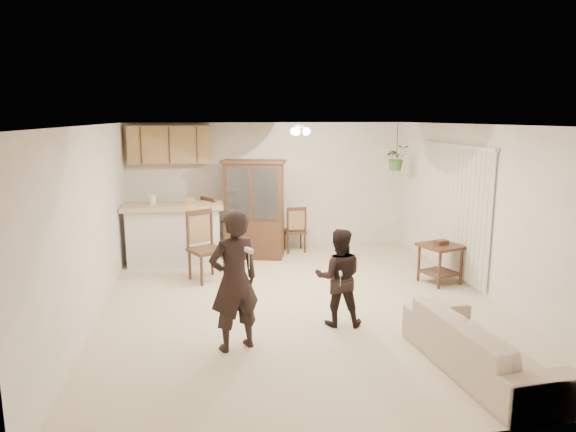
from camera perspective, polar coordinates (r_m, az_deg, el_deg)
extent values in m
plane|color=beige|center=(7.40, 1.38, -9.67)|extent=(6.50, 6.50, 0.00)
cube|color=silver|center=(6.93, 1.48, 10.08)|extent=(5.50, 6.50, 0.02)
cube|color=white|center=(10.23, -2.05, 3.33)|extent=(5.50, 0.02, 2.50)
cube|color=white|center=(4.02, 10.39, -8.93)|extent=(5.50, 0.02, 2.50)
cube|color=white|center=(7.08, -21.00, -0.83)|extent=(0.02, 6.50, 2.50)
cube|color=white|center=(8.04, 21.05, 0.51)|extent=(0.02, 6.50, 2.50)
cube|color=silver|center=(9.40, -12.54, -2.25)|extent=(1.60, 0.55, 1.00)
cube|color=tan|center=(9.29, -12.68, 1.05)|extent=(1.75, 0.70, 0.08)
cube|color=olive|center=(9.90, -13.01, 7.75)|extent=(1.50, 0.34, 0.70)
imported|color=#2A6126|center=(9.92, 11.98, 6.35)|extent=(0.43, 0.37, 0.48)
cylinder|color=black|center=(9.90, 12.05, 8.22)|extent=(0.01, 0.01, 0.65)
imported|color=beige|center=(5.78, 20.75, -12.58)|extent=(0.88, 1.93, 0.73)
imported|color=black|center=(5.77, -6.01, -6.29)|extent=(0.77, 0.64, 1.80)
imported|color=black|center=(6.50, 5.66, -6.37)|extent=(0.74, 0.63, 1.35)
cube|color=#341D13|center=(9.65, -3.77, -2.55)|extent=(1.15, 0.71, 0.72)
cube|color=#341D13|center=(9.48, -3.84, 2.71)|extent=(1.13, 0.66, 1.07)
cube|color=silver|center=(9.48, -3.84, 2.71)|extent=(0.90, 0.27, 0.94)
cube|color=#341D13|center=(9.41, -3.88, 6.05)|extent=(1.24, 0.75, 0.05)
cube|color=#341D13|center=(8.45, 16.62, -3.21)|extent=(0.72, 0.72, 0.05)
cube|color=#341D13|center=(8.56, 16.46, -6.03)|extent=(0.61, 0.61, 0.03)
cube|color=#341D13|center=(8.43, 16.64, -2.83)|extent=(0.24, 0.20, 0.07)
cube|color=#341D13|center=(8.36, -9.04, -3.78)|extent=(0.67, 0.67, 0.05)
cube|color=tan|center=(8.29, -9.10, -1.75)|extent=(0.35, 0.21, 0.43)
cube|color=#341D13|center=(8.23, -9.16, 0.16)|extent=(0.42, 0.25, 0.09)
cube|color=#341D13|center=(9.54, -9.90, -1.91)|extent=(0.70, 0.70, 0.06)
cube|color=tan|center=(9.48, -9.96, -0.09)|extent=(0.23, 0.34, 0.44)
cube|color=#341D13|center=(9.43, -10.02, 1.63)|extent=(0.28, 0.42, 0.09)
cube|color=#341D13|center=(10.06, 0.74, -1.70)|extent=(0.42, 0.42, 0.04)
cube|color=tan|center=(10.01, 0.75, -0.34)|extent=(0.30, 0.05, 0.35)
cube|color=#341D13|center=(9.97, 0.75, 0.94)|extent=(0.37, 0.05, 0.07)
cube|color=silver|center=(5.35, -4.36, -3.83)|extent=(0.09, 0.15, 0.04)
cube|color=silver|center=(6.20, 5.85, -6.37)|extent=(0.05, 0.11, 0.03)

